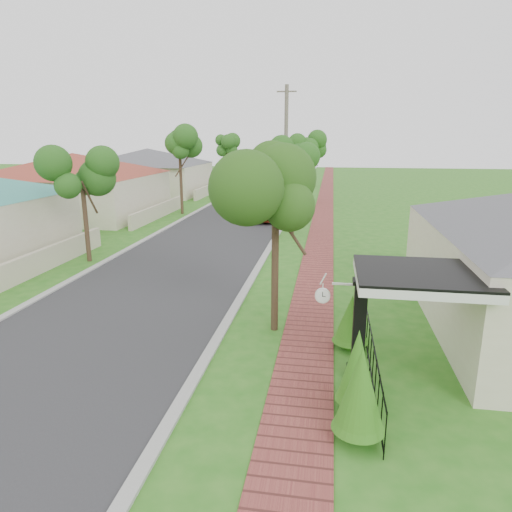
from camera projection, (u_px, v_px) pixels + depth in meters
The scene contains 16 objects.
ground at pixel (191, 345), 12.94m from camera, with size 160.00×160.00×0.00m, color #276A19.
road at pixel (234, 220), 32.51m from camera, with size 7.00×120.00×0.02m, color #28282B.
kerb_right at pixel (285, 221), 31.93m from camera, with size 0.30×120.00×0.10m, color #9E9E99.
kerb_left at pixel (185, 218), 33.08m from camera, with size 0.30×120.00×0.10m, color #9E9E99.
sidewalk at pixel (322, 222), 31.52m from camera, with size 1.50×120.00×0.03m, color brown.
porch_post at pixel (359, 334), 10.99m from camera, with size 0.48×0.48×2.52m.
picket_fence at pixel (369, 340), 12.04m from camera, with size 0.03×8.02×1.00m.
street_trees at pixel (252, 152), 37.87m from camera, with size 10.70×37.65×5.89m.
hedge_row at pixel (356, 360), 10.20m from camera, with size 0.90×4.97×2.02m.
far_house_red at pixel (76, 184), 33.79m from camera, with size 15.56×15.56×4.60m.
far_house_grey at pixel (149, 171), 47.15m from camera, with size 15.56×15.56×4.60m.
parked_car_red at pixel (263, 208), 32.41m from camera, with size 1.92×4.78×1.63m, color maroon.
parked_car_white at pixel (293, 194), 40.59m from camera, with size 1.63×4.67×1.54m, color silver.
near_tree at pixel (276, 191), 12.95m from camera, with size 2.08×2.08×5.33m.
utility_pole at pixel (286, 159), 28.14m from camera, with size 1.20×0.24×8.76m.
station_clock at pixel (325, 295), 11.30m from camera, with size 1.04×0.13×0.54m.
Camera 1 is at (3.75, -11.42, 5.74)m, focal length 32.00 mm.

